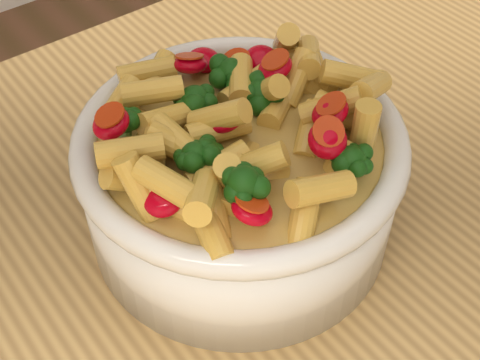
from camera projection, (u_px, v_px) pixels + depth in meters
serving_bowl at (240, 179)px, 0.54m from camera, size 0.26×0.26×0.11m
pasta_salad at (240, 114)px, 0.49m from camera, size 0.21×0.21×0.05m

